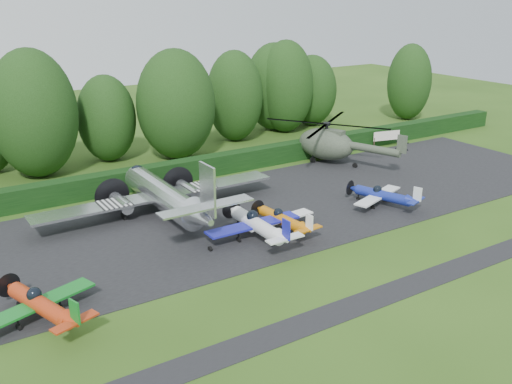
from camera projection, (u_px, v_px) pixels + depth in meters
ground at (317, 260)px, 39.50m from camera, size 160.00×160.00×0.00m
apron at (243, 215)px, 47.46m from camera, size 70.00×18.00×0.01m
taxiway_verge at (378, 298)px, 34.72m from camera, size 70.00×2.00×0.00m
hedgerow at (185, 180)px, 56.22m from camera, size 90.00×1.60×2.00m
transport_plane at (164, 196)px, 46.30m from camera, size 20.91×16.04×6.70m
light_plane_red at (41, 304)px, 31.83m from camera, size 6.99×7.35×2.69m
light_plane_white at (257, 224)px, 42.39m from camera, size 7.63×8.02×2.93m
light_plane_orange at (282, 219)px, 43.90m from camera, size 6.22×6.54×2.39m
light_plane_blue at (383, 195)px, 49.02m from camera, size 6.33×6.65×2.43m
helicopter at (327, 141)px, 61.04m from camera, size 13.53×15.85×4.36m
sign_board at (387, 136)px, 67.23m from camera, size 3.49×0.13×1.96m
tree_1 at (34, 114)px, 55.26m from camera, size 8.37×8.37×12.64m
tree_3 at (311, 90)px, 77.29m from camera, size 6.80×6.80×9.52m
tree_4 at (235, 96)px, 69.02m from camera, size 6.85×6.85×11.01m
tree_6 at (286, 87)px, 73.22m from camera, size 7.17×7.17×11.82m
tree_8 at (176, 105)px, 61.57m from camera, size 8.54×8.54×11.94m
tree_9 at (107, 119)px, 60.98m from camera, size 6.24×6.24×9.35m
tree_10 at (409, 82)px, 80.56m from camera, size 6.14×6.14×10.68m
tree_12 at (274, 87)px, 74.40m from camera, size 7.77×7.77×11.38m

